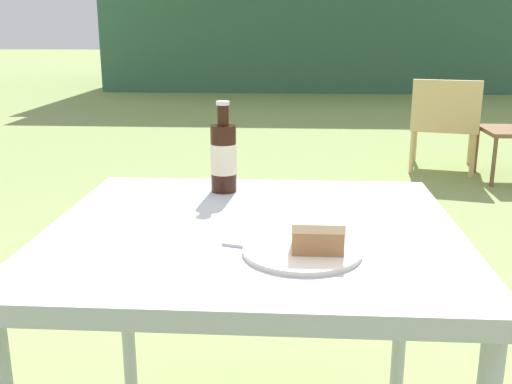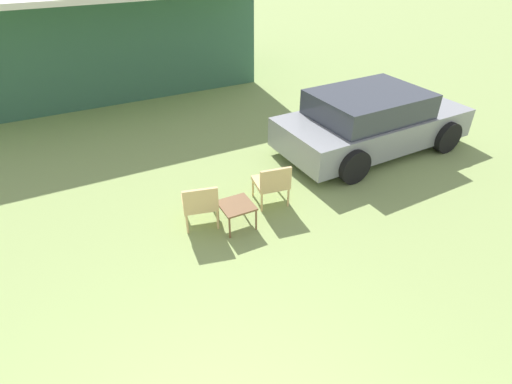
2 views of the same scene
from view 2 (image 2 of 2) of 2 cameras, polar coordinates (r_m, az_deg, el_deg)
cabin_building at (r=12.77m, az=-23.43°, el=20.77°), size 8.64×4.97×3.24m
parked_car at (r=8.61m, az=16.13°, el=9.69°), size 4.04×2.09×1.24m
wicker_chair_cushioned at (r=6.13m, az=-8.03°, el=-1.32°), size 0.63×0.63×0.76m
wicker_chair_plain at (r=6.54m, az=2.33°, el=1.45°), size 0.60×0.60×0.76m
garden_side_table at (r=6.09m, az=-2.80°, el=-2.16°), size 0.49×0.50×0.40m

